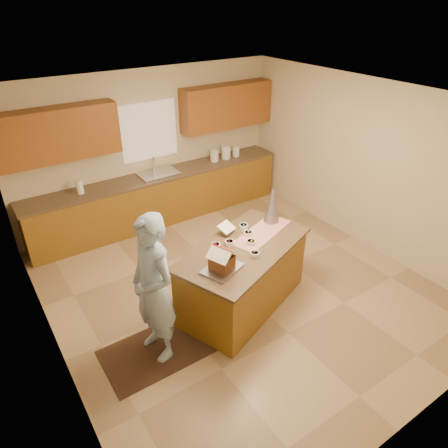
{
  "coord_description": "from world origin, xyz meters",
  "views": [
    {
      "loc": [
        -2.82,
        -3.85,
        3.81
      ],
      "look_at": [
        -0.1,
        0.2,
        1.0
      ],
      "focal_mm": 32.8,
      "sensor_mm": 36.0,
      "label": 1
    }
  ],
  "objects_px": {
    "island_base": "(243,277)",
    "tinsel_tree": "(272,204)",
    "gingerbread_house": "(222,260)",
    "boy": "(153,290)"
  },
  "relations": [
    {
      "from": "island_base",
      "to": "tinsel_tree",
      "type": "relative_size",
      "value": 3.27
    },
    {
      "from": "gingerbread_house",
      "to": "tinsel_tree",
      "type": "bearing_deg",
      "value": 24.95
    },
    {
      "from": "gingerbread_house",
      "to": "island_base",
      "type": "bearing_deg",
      "value": 25.85
    },
    {
      "from": "tinsel_tree",
      "to": "boy",
      "type": "distance_m",
      "value": 2.13
    },
    {
      "from": "island_base",
      "to": "tinsel_tree",
      "type": "xyz_separation_m",
      "value": [
        0.72,
        0.33,
        0.76
      ]
    },
    {
      "from": "tinsel_tree",
      "to": "gingerbread_house",
      "type": "relative_size",
      "value": 1.53
    },
    {
      "from": "tinsel_tree",
      "to": "gingerbread_house",
      "type": "xyz_separation_m",
      "value": [
        -1.22,
        -0.57,
        -0.15
      ]
    },
    {
      "from": "tinsel_tree",
      "to": "gingerbread_house",
      "type": "height_order",
      "value": "tinsel_tree"
    },
    {
      "from": "island_base",
      "to": "gingerbread_house",
      "type": "height_order",
      "value": "gingerbread_house"
    },
    {
      "from": "island_base",
      "to": "gingerbread_house",
      "type": "distance_m",
      "value": 0.83
    }
  ]
}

